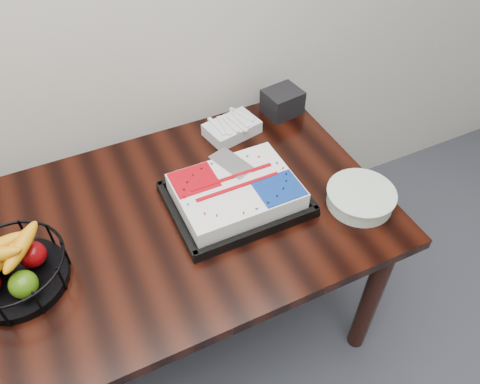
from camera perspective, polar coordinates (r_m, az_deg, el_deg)
name	(u,v)px	position (r m, az deg, el deg)	size (l,w,h in m)	color
table	(121,253)	(1.61, -14.32, -7.18)	(1.80, 0.90, 0.75)	black
cake_tray	(236,194)	(1.56, -0.48, -0.24)	(0.45, 0.36, 0.09)	black
fruit_basket	(13,269)	(1.49, -25.92, -8.41)	(0.30, 0.30, 0.16)	black
plate_stack	(360,198)	(1.62, 14.47, -0.66)	(0.23, 0.23, 0.06)	white
fork_bag	(232,128)	(1.85, -1.00, 7.82)	(0.22, 0.17, 0.06)	silver
napkin_box	(282,102)	(1.96, 5.18, 10.88)	(0.14, 0.12, 0.10)	black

